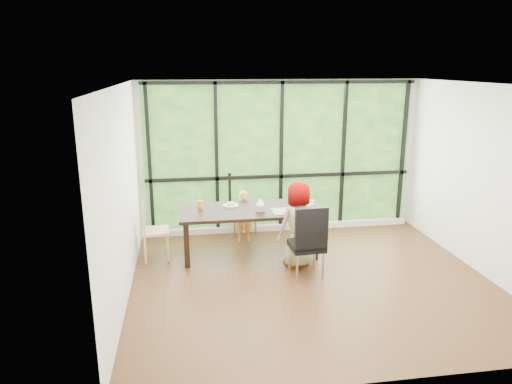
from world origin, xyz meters
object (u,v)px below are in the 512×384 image
at_px(child_toddler, 244,216).
at_px(plate_near, 291,211).
at_px(chair_window_leather, 243,204).
at_px(tissue_box, 260,208).
at_px(chair_end_beech, 156,231).
at_px(child_older, 297,225).
at_px(chair_interior_leather, 307,240).
at_px(orange_cup, 200,204).
at_px(green_cup, 310,208).
at_px(white_mug, 311,203).
at_px(dining_table, 249,232).
at_px(plate_far, 231,205).

relative_size(child_toddler, plate_near, 3.67).
xyz_separation_m(chair_window_leather, tissue_box, (0.13, -1.12, 0.26)).
height_order(chair_end_beech, child_older, child_older).
bearing_deg(chair_window_leather, child_older, -72.26).
xyz_separation_m(chair_interior_leather, child_toddler, (-0.70, 1.52, -0.10)).
bearing_deg(chair_interior_leather, orange_cup, -40.12).
bearing_deg(green_cup, chair_window_leather, 125.65).
height_order(child_older, white_mug, child_older).
bearing_deg(chair_end_beech, chair_window_leather, -61.80).
relative_size(dining_table, tissue_box, 18.06).
relative_size(chair_interior_leather, plate_far, 4.47).
xyz_separation_m(orange_cup, white_mug, (1.78, -0.11, -0.02)).
bearing_deg(orange_cup, green_cup, -14.14).
height_order(chair_window_leather, chair_interior_leather, same).
xyz_separation_m(dining_table, chair_interior_leather, (0.70, -0.94, 0.17)).
xyz_separation_m(child_toddler, child_older, (0.64, -1.13, 0.20)).
xyz_separation_m(green_cup, tissue_box, (-0.76, 0.13, -0.01)).
distance_m(child_toddler, white_mug, 1.21).
distance_m(child_toddler, green_cup, 1.30).
distance_m(orange_cup, green_cup, 1.73).
xyz_separation_m(dining_table, chair_end_beech, (-1.45, 0.03, 0.08)).
bearing_deg(tissue_box, chair_end_beech, 174.05).
bearing_deg(tissue_box, white_mug, 12.26).
relative_size(child_toddler, tissue_box, 7.37).
xyz_separation_m(chair_window_leather, chair_end_beech, (-1.48, -0.95, -0.09)).
bearing_deg(dining_table, chair_interior_leather, -53.37).
xyz_separation_m(dining_table, chair_window_leather, (0.03, 0.98, 0.17)).
bearing_deg(plate_near, chair_end_beech, 172.41).
height_order(plate_far, green_cup, green_cup).
bearing_deg(child_toddler, chair_window_leather, 91.66).
height_order(plate_near, tissue_box, tissue_box).
height_order(orange_cup, tissue_box, orange_cup).
relative_size(dining_table, child_older, 1.69).
xyz_separation_m(child_older, orange_cup, (-1.39, 0.71, 0.17)).
bearing_deg(child_older, green_cup, -151.68).
bearing_deg(child_toddler, plate_far, -120.29).
bearing_deg(tissue_box, child_older, -40.75).
distance_m(dining_table, tissue_box, 0.48).
distance_m(dining_table, orange_cup, 0.89).
bearing_deg(tissue_box, chair_interior_leather, -56.35).
bearing_deg(green_cup, plate_far, 157.57).
xyz_separation_m(chair_window_leather, child_toddler, (-0.03, -0.40, -0.10)).
distance_m(dining_table, child_toddler, 0.59).
height_order(dining_table, chair_interior_leather, chair_interior_leather).
xyz_separation_m(plate_near, orange_cup, (-1.38, 0.40, 0.05)).
xyz_separation_m(dining_table, white_mug, (1.03, 0.05, 0.42)).
height_order(orange_cup, green_cup, orange_cup).
bearing_deg(dining_table, chair_window_leather, 88.32).
relative_size(plate_near, white_mug, 2.89).
height_order(green_cup, tissue_box, green_cup).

